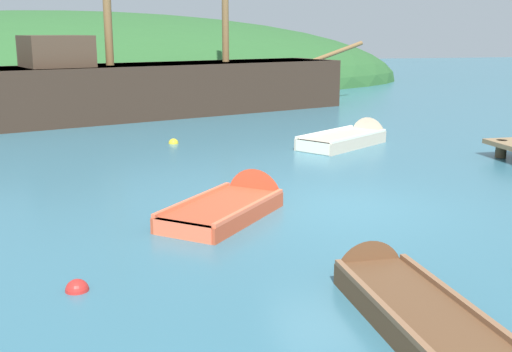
{
  "coord_description": "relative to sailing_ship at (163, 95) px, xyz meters",
  "views": [
    {
      "loc": [
        -4.22,
        -10.67,
        3.26
      ],
      "look_at": [
        -1.28,
        1.5,
        0.35
      ],
      "focal_mm": 43.92,
      "sensor_mm": 36.0,
      "label": 1
    }
  ],
  "objects": [
    {
      "name": "rowboat_outer_right",
      "position": [
        0.05,
        -14.09,
        -0.68
      ],
      "size": [
        2.98,
        3.2,
        1.17
      ],
      "rotation": [
        0.0,
        0.0,
        0.86
      ],
      "color": "#C64C2D",
      "rests_on": "ground"
    },
    {
      "name": "buoy_red",
      "position": [
        -2.75,
        -17.22,
        -0.76
      ],
      "size": [
        0.3,
        0.3,
        0.3
      ],
      "primitive_type": "sphere",
      "color": "red",
      "rests_on": "ground"
    },
    {
      "name": "sailing_ship",
      "position": [
        0.0,
        0.0,
        0.0
      ],
      "size": [
        17.41,
        8.09,
        11.32
      ],
      "rotation": [
        0.0,
        0.0,
        0.34
      ],
      "color": "#38281E",
      "rests_on": "ground"
    },
    {
      "name": "ground_plane",
      "position": [
        1.96,
        -14.38,
        -0.76
      ],
      "size": [
        120.0,
        120.0,
        0.0
      ],
      "primitive_type": "plane",
      "color": "teal"
    },
    {
      "name": "buoy_yellow",
      "position": [
        -0.36,
        -6.71,
        -0.76
      ],
      "size": [
        0.3,
        0.3,
        0.3
      ],
      "primitive_type": "sphere",
      "color": "yellow",
      "rests_on": "ground"
    },
    {
      "name": "rowboat_near_dock",
      "position": [
        4.84,
        -7.95,
        -0.65
      ],
      "size": [
        3.65,
        3.08,
        1.18
      ],
      "rotation": [
        0.0,
        0.0,
        0.62
      ],
      "color": "beige",
      "rests_on": "ground"
    },
    {
      "name": "shore_hill",
      "position": [
        -5.24,
        16.73,
        -0.76
      ],
      "size": [
        45.42,
        23.03,
        8.97
      ],
      "primitive_type": "ellipsoid",
      "color": "#2D602D",
      "rests_on": "ground"
    },
    {
      "name": "rowboat_portside",
      "position": [
        1.04,
        -18.6,
        -0.68
      ],
      "size": [
        1.02,
        3.52,
        0.95
      ],
      "rotation": [
        0.0,
        0.0,
        1.56
      ],
      "color": "brown",
      "rests_on": "ground"
    }
  ]
}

